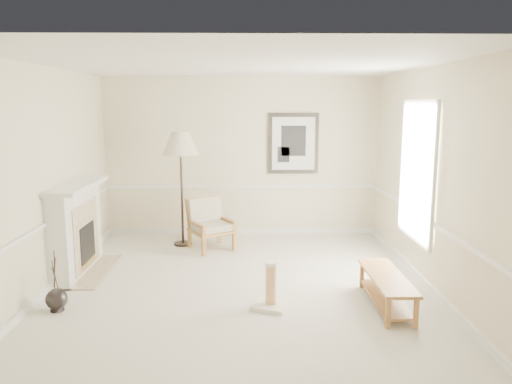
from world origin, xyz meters
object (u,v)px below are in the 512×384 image
at_px(armchair, 209,222).
at_px(scratching_post, 271,293).
at_px(floor_vase, 57,300).
at_px(floor_lamp, 181,146).
at_px(bench, 387,286).

bearing_deg(armchair, scratching_post, -100.16).
bearing_deg(floor_vase, floor_lamp, 67.92).
xyz_separation_m(floor_vase, floor_lamp, (1.14, 2.80, 1.57)).
relative_size(floor_vase, bench, 0.55).
bearing_deg(floor_vase, bench, 1.12).
height_order(armchair, floor_lamp, floor_lamp).
bearing_deg(floor_vase, scratching_post, 1.25).
distance_m(floor_lamp, bench, 4.16).
xyz_separation_m(armchair, floor_lamp, (-0.47, 0.20, 1.25)).
bearing_deg(bench, floor_lamp, 135.71).
xyz_separation_m(floor_vase, scratching_post, (2.53, 0.06, 0.04)).
bearing_deg(scratching_post, armchair, 109.98).
distance_m(floor_vase, bench, 3.93).
bearing_deg(armchair, floor_lamp, 127.24).
xyz_separation_m(bench, scratching_post, (-1.40, -0.02, -0.08)).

